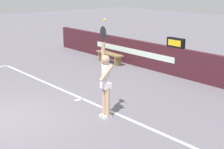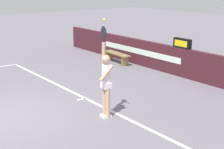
% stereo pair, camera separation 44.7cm
% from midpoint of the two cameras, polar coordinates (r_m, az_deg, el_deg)
% --- Properties ---
extents(ground_plane, '(60.00, 60.00, 0.00)m').
position_cam_midpoint_polar(ground_plane, '(10.14, -18.31, -6.67)').
color(ground_plane, slate).
extents(court_lines, '(11.75, 5.25, 0.00)m').
position_cam_midpoint_polar(court_lines, '(10.15, -18.10, -6.62)').
color(court_lines, white).
rests_on(court_lines, ground).
extents(back_wall, '(16.36, 0.19, 1.11)m').
position_cam_midpoint_polar(back_wall, '(13.88, 9.45, 1.98)').
color(back_wall, '#411A23').
rests_on(back_wall, ground).
extents(speed_display, '(0.79, 0.17, 0.37)m').
position_cam_midpoint_polar(speed_display, '(13.80, 9.27, 5.04)').
color(speed_display, black).
rests_on(speed_display, back_wall).
extents(tennis_player, '(0.43, 0.44, 2.46)m').
position_cam_midpoint_polar(tennis_player, '(9.39, -2.39, -1.02)').
color(tennis_player, tan).
rests_on(tennis_player, ground).
extents(tennis_ball, '(0.06, 0.06, 0.06)m').
position_cam_midpoint_polar(tennis_ball, '(8.76, -2.67, 8.74)').
color(tennis_ball, '#C7E330').
extents(courtside_bench_near, '(1.69, 0.49, 0.47)m').
position_cam_midpoint_polar(courtside_bench_near, '(15.92, -1.22, 3.10)').
color(courtside_bench_near, olive).
rests_on(courtside_bench_near, ground).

